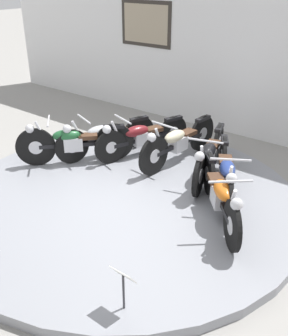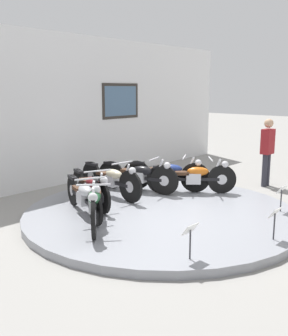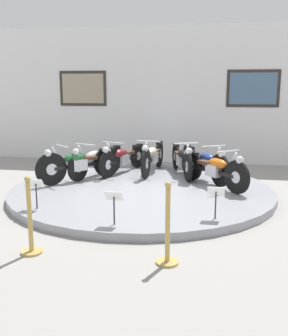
# 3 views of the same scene
# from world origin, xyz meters

# --- Properties ---
(ground_plane) EXTENTS (60.00, 60.00, 0.00)m
(ground_plane) POSITION_xyz_m (0.00, 0.00, 0.00)
(ground_plane) COLOR gray
(display_platform) EXTENTS (5.23, 5.23, 0.14)m
(display_platform) POSITION_xyz_m (0.00, 0.00, 0.07)
(display_platform) COLOR gray
(display_platform) RESTS_ON ground_plane
(back_wall) EXTENTS (14.00, 0.22, 3.80)m
(back_wall) POSITION_xyz_m (0.00, 3.68, 1.90)
(back_wall) COLOR white
(back_wall) RESTS_ON ground_plane
(motorcycle_green) EXTENTS (1.40, 1.54, 0.81)m
(motorcycle_green) POSITION_xyz_m (-1.42, 0.28, 0.54)
(motorcycle_green) COLOR black
(motorcycle_green) RESTS_ON display_platform
(motorcycle_silver) EXTENTS (0.79, 1.85, 0.78)m
(motorcycle_silver) POSITION_xyz_m (-1.21, 0.84, 0.51)
(motorcycle_silver) COLOR black
(motorcycle_silver) RESTS_ON display_platform
(motorcycle_maroon) EXTENTS (0.74, 1.87, 0.78)m
(motorcycle_maroon) POSITION_xyz_m (-0.70, 1.26, 0.51)
(motorcycle_maroon) COLOR black
(motorcycle_maroon) RESTS_ON display_platform
(motorcycle_cream) EXTENTS (0.54, 2.02, 0.81)m
(motorcycle_cream) POSITION_xyz_m (-0.00, 1.41, 0.54)
(motorcycle_cream) COLOR black
(motorcycle_cream) RESTS_ON display_platform
(motorcycle_black) EXTENTS (0.69, 1.93, 0.80)m
(motorcycle_black) POSITION_xyz_m (0.70, 1.26, 0.53)
(motorcycle_black) COLOR black
(motorcycle_black) RESTS_ON display_platform
(motorcycle_blue) EXTENTS (1.08, 1.76, 0.81)m
(motorcycle_blue) POSITION_xyz_m (1.21, 0.85, 0.54)
(motorcycle_blue) COLOR black
(motorcycle_blue) RESTS_ON display_platform
(motorcycle_orange) EXTENTS (1.36, 1.52, 0.80)m
(motorcycle_orange) POSITION_xyz_m (1.43, 0.28, 0.52)
(motorcycle_orange) COLOR black
(motorcycle_orange) RESTS_ON display_platform
(info_placard_front_left) EXTENTS (0.26, 0.11, 0.51)m
(info_placard_front_left) POSITION_xyz_m (-1.46, -1.74, 0.51)
(info_placard_front_left) COLOR #333338
(info_placard_front_left) RESTS_ON display_platform
(info_placard_front_centre) EXTENTS (0.26, 0.11, 0.51)m
(info_placard_front_centre) POSITION_xyz_m (0.00, -2.27, 0.51)
(info_placard_front_centre) COLOR #333338
(info_placard_front_centre) RESTS_ON display_platform
(info_placard_front_right) EXTENTS (0.26, 0.11, 0.51)m
(info_placard_front_right) POSITION_xyz_m (1.46, -1.74, 0.51)
(info_placard_front_right) COLOR #333338
(info_placard_front_right) RESTS_ON display_platform
(stanchion_post_left_of_entry) EXTENTS (0.28, 0.28, 1.02)m
(stanchion_post_left_of_entry) POSITION_xyz_m (-0.88, -3.13, 0.34)
(stanchion_post_left_of_entry) COLOR tan
(stanchion_post_left_of_entry) RESTS_ON ground_plane
(stanchion_post_right_of_entry) EXTENTS (0.28, 0.28, 1.02)m
(stanchion_post_right_of_entry) POSITION_xyz_m (0.88, -3.13, 0.34)
(stanchion_post_right_of_entry) COLOR tan
(stanchion_post_right_of_entry) RESTS_ON ground_plane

